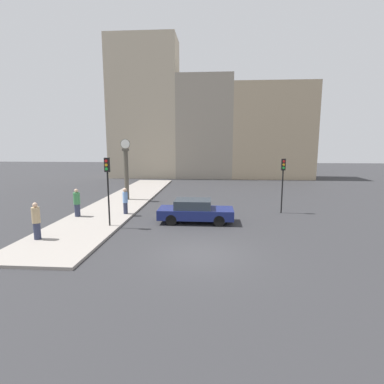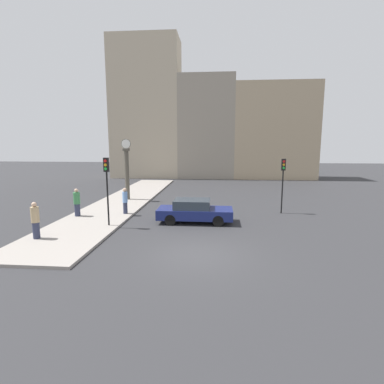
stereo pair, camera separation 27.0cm
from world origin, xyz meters
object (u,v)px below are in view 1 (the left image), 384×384
pedestrian_blue_stripe (125,201)px  pedestrian_tan_coat (36,221)px  street_clock (126,171)px  pedestrian_green_hoodie (77,203)px  traffic_light_near (108,177)px  traffic_light_far (283,174)px  sedan_car (195,211)px

pedestrian_blue_stripe → pedestrian_tan_coat: pedestrian_tan_coat is taller
street_clock → pedestrian_green_hoodie: bearing=-103.9°
traffic_light_near → pedestrian_tan_coat: bearing=-135.4°
traffic_light_far → street_clock: 12.01m
traffic_light_far → street_clock: (-11.52, 3.42, -0.15)m
pedestrian_green_hoodie → pedestrian_blue_stripe: 2.92m
pedestrian_green_hoodie → traffic_light_far: bearing=10.5°
traffic_light_near → pedestrian_green_hoodie: (-2.71, 1.90, -1.82)m
traffic_light_near → pedestrian_tan_coat: (-2.60, -2.56, -1.79)m
street_clock → pedestrian_tan_coat: street_clock is taller
pedestrian_tan_coat → traffic_light_near: bearing=44.6°
traffic_light_far → pedestrian_blue_stripe: size_ratio=2.17×
traffic_light_far → pedestrian_green_hoodie: 13.28m
traffic_light_near → pedestrian_green_hoodie: traffic_light_near is taller
traffic_light_near → street_clock: (-1.26, 7.73, -0.35)m
street_clock → pedestrian_green_hoodie: 6.18m
sedan_car → pedestrian_blue_stripe: bearing=164.0°
traffic_light_far → pedestrian_tan_coat: bearing=-151.9°
traffic_light_far → pedestrian_green_hoodie: (-12.96, -2.41, -1.61)m
street_clock → pedestrian_blue_stripe: bearing=-74.8°
pedestrian_green_hoodie → traffic_light_near: bearing=-35.1°
traffic_light_far → sedan_car: bearing=-153.4°
street_clock → pedestrian_blue_stripe: (1.33, -4.92, -1.47)m
traffic_light_far → pedestrian_blue_stripe: (-10.18, -1.50, -1.62)m
traffic_light_near → traffic_light_far: bearing=22.8°
pedestrian_tan_coat → pedestrian_blue_stripe: bearing=63.6°
pedestrian_tan_coat → sedan_car: bearing=29.3°
traffic_light_near → pedestrian_blue_stripe: (0.07, 2.81, -1.82)m
pedestrian_green_hoodie → pedestrian_tan_coat: bearing=-88.6°
sedan_car → pedestrian_blue_stripe: pedestrian_blue_stripe is taller
traffic_light_near → traffic_light_far: 11.12m
traffic_light_far → pedestrian_blue_stripe: bearing=-171.6°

